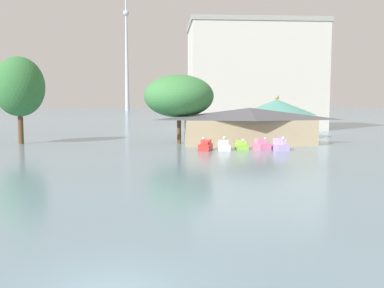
% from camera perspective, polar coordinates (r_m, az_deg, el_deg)
% --- Properties ---
extents(pedal_boat_red, '(2.09, 2.99, 1.74)m').
position_cam_1_polar(pedal_boat_red, '(51.27, 1.85, -0.27)').
color(pedal_boat_red, red).
rests_on(pedal_boat_red, ground).
extents(pedal_boat_white, '(1.69, 2.67, 1.79)m').
position_cam_1_polar(pedal_boat_white, '(51.81, 4.33, -0.27)').
color(pedal_boat_white, white).
rests_on(pedal_boat_white, ground).
extents(pedal_boat_lime, '(1.37, 2.33, 1.39)m').
position_cam_1_polar(pedal_boat_lime, '(52.92, 6.72, -0.24)').
color(pedal_boat_lime, '#8CCC3F').
rests_on(pedal_boat_lime, ground).
extents(pedal_boat_pink, '(2.03, 2.55, 1.57)m').
position_cam_1_polar(pedal_boat_pink, '(53.21, 9.43, -0.14)').
color(pedal_boat_pink, pink).
rests_on(pedal_boat_pink, ground).
extents(pedal_boat_lavender, '(1.64, 2.66, 1.75)m').
position_cam_1_polar(pedal_boat_lavender, '(52.61, 11.89, -0.19)').
color(pedal_boat_lavender, '#B299D8').
rests_on(pedal_boat_lavender, ground).
extents(boathouse, '(19.23, 5.91, 5.15)m').
position_cam_1_polar(boathouse, '(58.74, 7.83, 2.52)').
color(boathouse, tan).
rests_on(boathouse, ground).
extents(green_roof_pavilion, '(13.24, 13.24, 7.14)m').
position_cam_1_polar(green_roof_pavilion, '(72.55, 11.43, 3.80)').
color(green_roof_pavilion, '#993328').
rests_on(green_roof_pavilion, ground).
extents(shoreline_tree_tall_left, '(7.01, 7.01, 12.30)m').
position_cam_1_polar(shoreline_tree_tall_left, '(64.31, -22.44, 7.20)').
color(shoreline_tree_tall_left, brown).
rests_on(shoreline_tree_tall_left, ground).
extents(shoreline_tree_mid, '(9.95, 9.95, 9.82)m').
position_cam_1_polar(shoreline_tree_mid, '(60.16, -1.79, 6.51)').
color(shoreline_tree_mid, brown).
rests_on(shoreline_tree_mid, ground).
extents(background_building_block, '(29.84, 18.14, 23.95)m').
position_cam_1_polar(background_building_block, '(98.71, 8.35, 9.05)').
color(background_building_block, beige).
rests_on(background_building_block, ground).
extents(distant_broadcast_tower, '(5.09, 5.09, 179.55)m').
position_cam_1_polar(distant_broadcast_tower, '(386.80, -8.94, 15.94)').
color(distant_broadcast_tower, '#B7BCC6').
rests_on(distant_broadcast_tower, ground).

